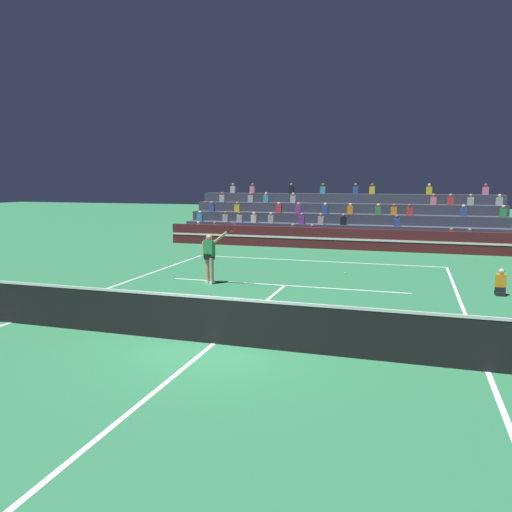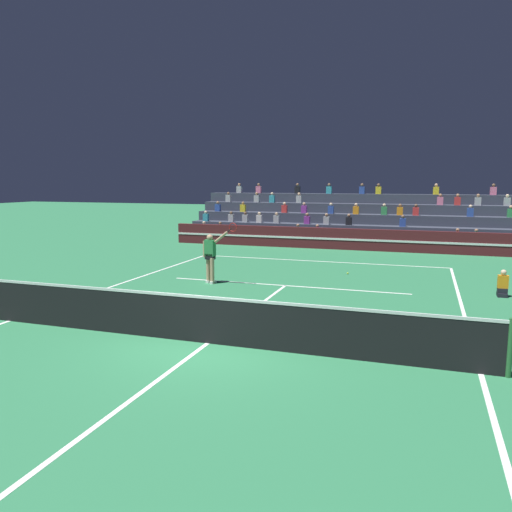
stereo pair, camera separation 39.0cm
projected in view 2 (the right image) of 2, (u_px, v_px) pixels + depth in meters
The scene contains 8 objects.
ground_plane at pixel (208, 343), 10.93m from camera, with size 120.00×120.00×0.00m, color #2D7A4C.
court_lines at pixel (208, 343), 10.93m from camera, with size 11.10×23.90×0.01m.
tennis_net at pixel (207, 319), 10.85m from camera, with size 12.00×0.10×1.10m.
sponsor_banner_wall at pixel (335, 239), 25.91m from camera, with size 18.00×0.26×1.10m.
bleacher_stand at pixel (346, 224), 29.40m from camera, with size 18.04×4.75×3.38m.
ball_kid_courtside at pixel (503, 286), 15.28m from camera, with size 0.30×0.36×0.84m.
tennis_player at pixel (211, 255), 17.21m from camera, with size 1.41×0.41×2.21m.
tennis_ball at pixel (348, 273), 19.02m from camera, with size 0.07×0.07×0.07m, color #C6DB33.
Camera 2 is at (4.38, -9.63, 3.53)m, focal length 35.00 mm.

